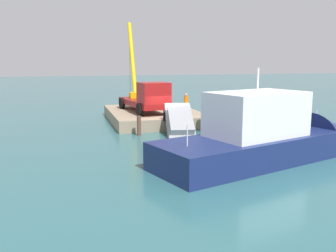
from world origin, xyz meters
TOP-DOWN VIEW (x-y plane):
  - ground at (0.00, 0.00)m, footprint 200.00×200.00m
  - dock at (-4.66, 0.00)m, footprint 10.14×7.31m
  - crane_truck at (-3.69, -0.78)m, footprint 10.00×3.40m
  - dock_worker at (-1.22, 1.85)m, footprint 0.34×0.34m
  - salvaged_car at (2.10, 0.36)m, footprint 4.45×2.61m
  - moored_yacht at (8.70, 4.46)m, footprint 7.95×14.99m
  - piling_near at (1.21, -2.38)m, footprint 0.29×0.29m
  - piling_mid at (1.34, 0.03)m, footprint 0.29×0.29m
  - piling_far at (1.38, 2.59)m, footprint 0.40×0.40m

SIDE VIEW (x-z plane):
  - ground at x=0.00m, z-range 0.00..0.00m
  - dock at x=-4.66m, z-range 0.00..0.91m
  - piling_mid at x=1.34m, z-range 0.00..1.37m
  - piling_near at x=1.21m, z-range 0.00..1.37m
  - salvaged_car at x=2.10m, z-range -0.88..2.26m
  - moored_yacht at x=8.70m, z-range -2.46..3.88m
  - piling_far at x=1.38m, z-range 0.00..1.94m
  - dock_worker at x=-1.22m, z-range 0.92..2.65m
  - crane_truck at x=-3.69m, z-range -1.65..6.23m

